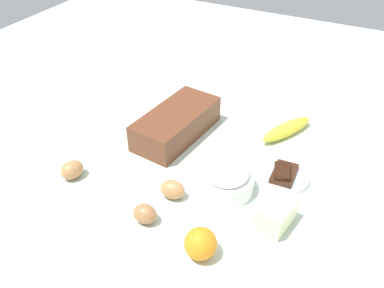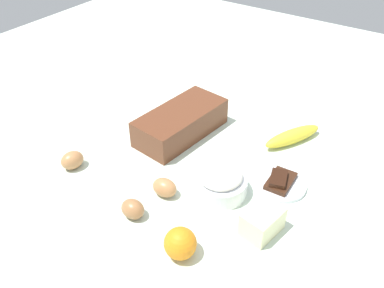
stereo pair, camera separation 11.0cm
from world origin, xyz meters
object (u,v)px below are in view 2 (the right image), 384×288
Objects in this scene: egg_near_butter at (133,209)px; banana at (293,136)px; butter_block at (262,222)px; orange_fruit at (180,243)px; chocolate_plate at (280,183)px; egg_loose at (72,160)px; egg_beside_bowl at (165,188)px; loaf_pan at (181,122)px; flour_bowl at (220,181)px.

banana is at bearing 158.48° from egg_near_butter.
banana is at bearing -167.65° from butter_block.
orange_fruit is 0.53× the size of chocolate_plate.
egg_beside_bowl is at bearing 101.43° from egg_loose.
banana is at bearing 123.69° from loaf_pan.
butter_block is at bearing 12.35° from banana.
banana is at bearing 134.82° from egg_loose.
flour_bowl is 2.12× the size of egg_beside_bowl.
banana is (-0.15, 0.29, -0.02)m from loaf_pan.
butter_block is at bearing 9.80° from chocolate_plate.
egg_beside_bowl is at bearing -24.28° from banana.
orange_fruit is (0.50, -0.03, 0.01)m from banana.
egg_loose is at bearing -81.05° from butter_block.
flour_bowl is 0.30m from banana.
butter_block is 0.69× the size of chocolate_plate.
loaf_pan is 0.32m from banana.
loaf_pan is 0.27m from flour_bowl.
egg_near_butter is (0.48, -0.19, 0.00)m from banana.
egg_beside_bowl is 1.03× the size of egg_loose.
banana is 0.51m from egg_near_butter.
loaf_pan is at bearing -119.37° from butter_block.
orange_fruit reaches higher than banana.
egg_near_butter is at bearing -39.80° from chocolate_plate.
butter_block is (0.35, 0.08, 0.01)m from banana.
loaf_pan is at bearing -163.21° from egg_near_butter.
loaf_pan is 4.25× the size of orange_fruit.
egg_beside_bowl is 0.29m from chocolate_plate.
egg_near_butter is 0.25m from egg_loose.
egg_near_butter reaches higher than chocolate_plate.
egg_loose is (0.28, -0.15, -0.02)m from loaf_pan.
egg_loose is (0.05, -0.26, 0.00)m from egg_beside_bowl.
flour_bowl is 0.39m from egg_loose.
egg_near_butter is 0.44× the size of chocolate_plate.
chocolate_plate is (-0.28, 0.24, -0.01)m from egg_near_butter.
orange_fruit is at bearing 79.85° from egg_near_butter.
flour_bowl is at bearing -171.72° from orange_fruit.
banana is at bearing -165.56° from chocolate_plate.
chocolate_plate is at bearing 14.44° from banana.
egg_loose is (0.43, -0.43, 0.00)m from banana.
egg_loose is 0.47× the size of chocolate_plate.
egg_beside_bowl is (0.23, 0.12, -0.02)m from loaf_pan.
egg_beside_bowl is (-0.10, 0.02, 0.00)m from egg_near_butter.
loaf_pan is at bearing -123.90° from flour_bowl.
banana is 3.31× the size of egg_near_butter.
butter_block is (0.20, 0.36, -0.01)m from loaf_pan.
butter_block is at bearing 98.95° from egg_loose.
egg_near_butter is (0.33, 0.10, -0.02)m from loaf_pan.
egg_beside_bowl is (0.08, -0.11, -0.01)m from flour_bowl.
egg_near_butter is at bearing 79.81° from egg_loose.
butter_block is at bearing 67.33° from loaf_pan.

